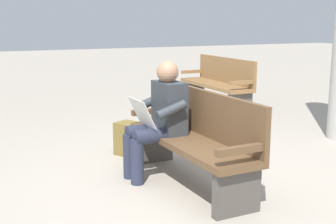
# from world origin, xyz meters

# --- Properties ---
(ground_plane) EXTENTS (40.00, 40.00, 0.00)m
(ground_plane) POSITION_xyz_m (0.00, 0.00, 0.00)
(ground_plane) COLOR #A89E8E
(bench_near) EXTENTS (1.82, 0.55, 0.90)m
(bench_near) POSITION_xyz_m (0.00, -0.07, 0.46)
(bench_near) COLOR brown
(bench_near) RESTS_ON ground
(person_seated) EXTENTS (0.58, 0.58, 1.18)m
(person_seated) POSITION_xyz_m (0.32, 0.18, 0.63)
(person_seated) COLOR #33383D
(person_seated) RESTS_ON ground
(backpack) EXTENTS (0.39, 0.37, 0.39)m
(backpack) POSITION_xyz_m (1.15, 0.19, 0.19)
(backpack) COLOR brown
(backpack) RESTS_ON ground
(bench_far) EXTENTS (1.81, 0.51, 0.90)m
(bench_far) POSITION_xyz_m (3.26, -2.25, 0.46)
(bench_far) COLOR olive
(bench_far) RESTS_ON ground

